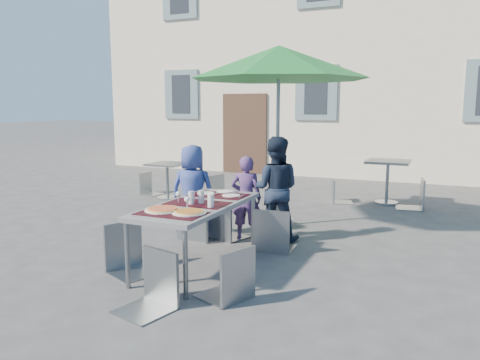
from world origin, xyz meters
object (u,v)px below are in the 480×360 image
at_px(pizza_near_left, 163,209).
at_px(chair_4, 231,241).
at_px(chair_5, 151,245).
at_px(bg_chair_r_1, 417,175).
at_px(chair_0, 195,197).
at_px(dining_table, 197,208).
at_px(bg_chair_l_0, 149,170).
at_px(bg_chair_l_1, 338,177).
at_px(pizza_near_right, 189,212).
at_px(chair_1, 225,198).
at_px(chair_3, 127,218).
at_px(child_2, 275,189).
at_px(child_0, 193,191).
at_px(cafe_table_1, 388,172).
at_px(bg_chair_r_0, 212,171).
at_px(patio_umbrella, 279,64).
at_px(cafe_table_0, 167,175).
at_px(chair_2, 274,203).
at_px(child_1, 246,198).

distance_m(pizza_near_left, chair_4, 0.93).
xyz_separation_m(chair_5, bg_chair_r_1, (1.97, 5.51, 0.02)).
bearing_deg(chair_0, dining_table, -59.52).
bearing_deg(bg_chair_l_0, chair_5, -55.17).
relative_size(chair_0, bg_chair_l_1, 1.19).
xyz_separation_m(pizza_near_right, chair_1, (-0.38, 1.65, -0.18)).
height_order(chair_5, bg_chair_l_0, chair_5).
xyz_separation_m(dining_table, chair_5, (0.16, -1.16, -0.10)).
xyz_separation_m(chair_3, bg_chair_l_0, (-2.52, 4.07, -0.11)).
height_order(child_2, chair_4, child_2).
xyz_separation_m(chair_4, bg_chair_r_1, (1.38, 5.06, 0.04)).
bearing_deg(chair_1, bg_chair_l_0, 140.23).
height_order(dining_table, child_0, child_0).
bearing_deg(chair_5, child_0, 110.58).
height_order(cafe_table_1, bg_chair_l_1, bg_chair_l_1).
bearing_deg(bg_chair_r_0, chair_0, -68.15).
relative_size(chair_0, patio_umbrella, 0.38).
relative_size(chair_5, patio_umbrella, 0.37).
distance_m(pizza_near_right, cafe_table_1, 5.27).
relative_size(patio_umbrella, bg_chair_r_1, 2.61).
bearing_deg(chair_4, chair_1, 117.03).
distance_m(pizza_near_right, bg_chair_l_1, 4.87).
xyz_separation_m(chair_0, bg_chair_l_0, (-2.58, 2.62, -0.10)).
relative_size(child_0, bg_chair_r_0, 1.26).
xyz_separation_m(pizza_near_left, patio_umbrella, (0.35, 2.66, 1.70)).
height_order(child_0, cafe_table_1, child_0).
relative_size(cafe_table_0, bg_chair_l_0, 0.83).
distance_m(pizza_near_right, chair_2, 1.47).
distance_m(patio_umbrella, bg_chair_l_0, 4.17).
bearing_deg(bg_chair_r_0, chair_1, -59.01).
height_order(child_2, chair_3, child_2).
bearing_deg(bg_chair_l_1, dining_table, -99.27).
bearing_deg(chair_2, pizza_near_left, -118.04).
relative_size(chair_2, bg_chair_r_0, 1.02).
bearing_deg(chair_2, patio_umbrella, 107.29).
bearing_deg(chair_5, chair_4, 37.64).
bearing_deg(bg_chair_r_1, cafe_table_1, 156.52).
xyz_separation_m(chair_4, patio_umbrella, (-0.53, 2.88, 1.89)).
height_order(chair_1, cafe_table_0, chair_1).
xyz_separation_m(chair_2, patio_umbrella, (-0.39, 1.26, 1.84)).
height_order(child_0, cafe_table_0, child_0).
bearing_deg(child_1, bg_chair_l_1, -113.79).
distance_m(pizza_near_right, chair_3, 0.83).
xyz_separation_m(chair_4, bg_chair_r_0, (-2.29, 4.10, 0.03)).
distance_m(bg_chair_l_1, bg_chair_r_1, 1.42).
bearing_deg(cafe_table_1, pizza_near_right, -105.64).
relative_size(bg_chair_l_0, cafe_table_1, 1.04).
distance_m(pizza_near_left, child_0, 1.73).
bearing_deg(patio_umbrella, chair_1, -112.72).
height_order(pizza_near_left, child_0, child_0).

